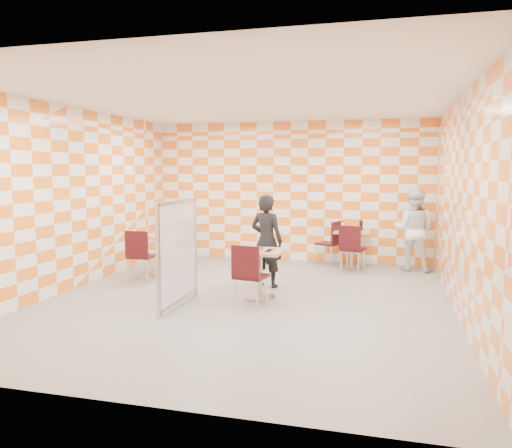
{
  "coord_description": "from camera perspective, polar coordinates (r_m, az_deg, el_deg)",
  "views": [
    {
      "loc": [
        2.03,
        -7.13,
        1.98
      ],
      "look_at": [
        0.1,
        0.2,
        1.15
      ],
      "focal_mm": 35.0,
      "sensor_mm": 36.0,
      "label": 1
    }
  ],
  "objects": [
    {
      "name": "room_shell",
      "position": [
        7.95,
        -0.07,
        2.79
      ],
      "size": [
        7.0,
        7.0,
        7.0
      ],
      "color": "gray",
      "rests_on": "ground"
    },
    {
      "name": "main_table",
      "position": [
        7.69,
        0.46,
        -4.78
      ],
      "size": [
        0.7,
        0.7,
        0.75
      ],
      "color": "tan",
      "rests_on": "ground"
    },
    {
      "name": "second_table",
      "position": [
        10.29,
        10.9,
        -2.08
      ],
      "size": [
        0.7,
        0.7,
        0.75
      ],
      "color": "tan",
      "rests_on": "ground"
    },
    {
      "name": "empty_table",
      "position": [
        9.6,
        -10.46,
        -2.67
      ],
      "size": [
        0.7,
        0.7,
        0.75
      ],
      "color": "tan",
      "rests_on": "ground"
    },
    {
      "name": "chair_main_front",
      "position": [
        7.1,
        -0.87,
        -5.43
      ],
      "size": [
        0.49,
        0.5,
        0.92
      ],
      "color": "#370B0F",
      "rests_on": "ground"
    },
    {
      "name": "chair_second_front",
      "position": [
        9.68,
        10.85,
        -2.39
      ],
      "size": [
        0.52,
        0.52,
        0.92
      ],
      "color": "#370B0F",
      "rests_on": "ground"
    },
    {
      "name": "chair_second_side",
      "position": [
        10.39,
        8.72,
        -1.76
      ],
      "size": [
        0.56,
        0.56,
        0.92
      ],
      "color": "#370B0F",
      "rests_on": "ground"
    },
    {
      "name": "chair_empty_near",
      "position": [
        8.97,
        -13.17,
        -3.13
      ],
      "size": [
        0.43,
        0.44,
        0.92
      ],
      "color": "#370B0F",
      "rests_on": "ground"
    },
    {
      "name": "chair_empty_far",
      "position": [
        10.18,
        -8.27,
        -1.92
      ],
      "size": [
        0.44,
        0.45,
        0.92
      ],
      "color": "#370B0F",
      "rests_on": "ground"
    },
    {
      "name": "partition",
      "position": [
        7.3,
        -8.9,
        -3.21
      ],
      "size": [
        0.08,
        1.38,
        1.55
      ],
      "color": "white",
      "rests_on": "ground"
    },
    {
      "name": "man_dark",
      "position": [
        8.41,
        1.21,
        -1.93
      ],
      "size": [
        0.64,
        0.5,
        1.57
      ],
      "primitive_type": "imported",
      "rotation": [
        0.0,
        0.0,
        2.9
      ],
      "color": "black",
      "rests_on": "ground"
    },
    {
      "name": "man_white",
      "position": [
        10.21,
        17.56,
        -0.63
      ],
      "size": [
        0.89,
        0.76,
        1.62
      ],
      "primitive_type": "imported",
      "rotation": [
        0.0,
        0.0,
        2.94
      ],
      "color": "white",
      "rests_on": "ground"
    },
    {
      "name": "pizza_on_foil",
      "position": [
        7.63,
        0.43,
        -2.9
      ],
      "size": [
        0.4,
        0.4,
        0.04
      ],
      "color": "silver",
      "rests_on": "main_table"
    },
    {
      "name": "sport_bottle",
      "position": [
        10.36,
        9.84,
        -0.16
      ],
      "size": [
        0.06,
        0.06,
        0.2
      ],
      "color": "white",
      "rests_on": "second_table"
    },
    {
      "name": "soda_bottle",
      "position": [
        10.29,
        11.92,
        -0.17
      ],
      "size": [
        0.07,
        0.07,
        0.23
      ],
      "color": "black",
      "rests_on": "second_table"
    }
  ]
}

